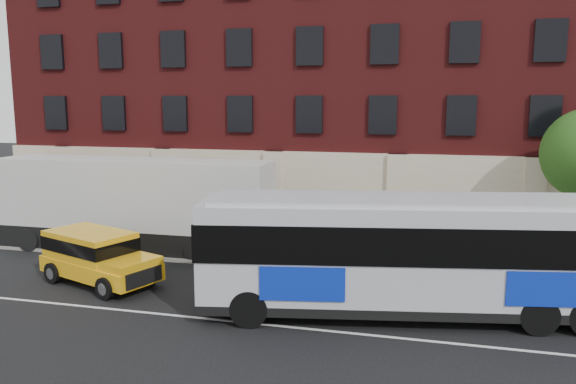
% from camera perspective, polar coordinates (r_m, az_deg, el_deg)
% --- Properties ---
extents(ground, '(120.00, 120.00, 0.00)m').
position_cam_1_polar(ground, '(17.94, -11.89, -12.68)').
color(ground, black).
rests_on(ground, ground).
extents(sidewalk, '(60.00, 6.00, 0.15)m').
position_cam_1_polar(sidewalk, '(25.88, -3.10, -5.45)').
color(sidewalk, gray).
rests_on(sidewalk, ground).
extents(kerb, '(60.00, 0.25, 0.15)m').
position_cam_1_polar(kerb, '(23.14, -5.32, -7.26)').
color(kerb, gray).
rests_on(kerb, ground).
extents(lane_line, '(60.00, 0.12, 0.01)m').
position_cam_1_polar(lane_line, '(18.35, -11.19, -12.12)').
color(lane_line, silver).
rests_on(lane_line, ground).
extents(building, '(30.00, 12.10, 15.00)m').
position_cam_1_polar(building, '(32.68, 0.98, 10.92)').
color(building, '#5C1516').
rests_on(building, sidewalk).
extents(sign_pole, '(0.30, 0.20, 2.50)m').
position_cam_1_polar(sign_pole, '(26.92, -22.59, -2.57)').
color(sign_pole, slate).
rests_on(sign_pole, ground).
extents(city_bus, '(13.90, 5.31, 3.73)m').
position_cam_1_polar(city_bus, '(17.90, 13.33, -5.84)').
color(city_bus, silver).
rests_on(city_bus, ground).
extents(yellow_suv, '(5.07, 3.47, 1.89)m').
position_cam_1_polar(yellow_suv, '(21.89, -18.79, -5.95)').
color(yellow_suv, yellow).
rests_on(yellow_suv, ground).
extents(shipping_container, '(12.29, 2.75, 4.09)m').
position_cam_1_polar(shipping_container, '(25.82, -15.22, -1.37)').
color(shipping_container, black).
rests_on(shipping_container, ground).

